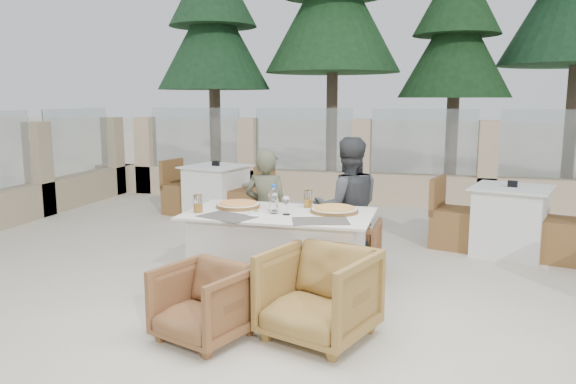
% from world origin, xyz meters
% --- Properties ---
extents(ground, '(80.00, 80.00, 0.00)m').
position_xyz_m(ground, '(0.00, 0.00, 0.00)').
color(ground, beige).
rests_on(ground, ground).
extents(sand_patch, '(30.00, 16.00, 0.01)m').
position_xyz_m(sand_patch, '(0.00, 14.00, 0.01)').
color(sand_patch, beige).
rests_on(sand_patch, ground).
extents(perimeter_wall_far, '(10.00, 0.34, 1.60)m').
position_xyz_m(perimeter_wall_far, '(0.00, 4.80, 0.80)').
color(perimeter_wall_far, beige).
rests_on(perimeter_wall_far, ground).
extents(pine_far_left, '(2.42, 2.42, 5.50)m').
position_xyz_m(pine_far_left, '(-3.50, 7.00, 2.75)').
color(pine_far_left, '#1C4323').
rests_on(pine_far_left, ground).
extents(pine_mid_left, '(2.86, 2.86, 6.50)m').
position_xyz_m(pine_mid_left, '(-1.00, 7.50, 3.25)').
color(pine_mid_left, '#1F4922').
rests_on(pine_mid_left, ground).
extents(pine_centre, '(2.20, 2.20, 5.00)m').
position_xyz_m(pine_centre, '(1.50, 7.20, 2.50)').
color(pine_centre, '#1B401D').
rests_on(pine_centre, ground).
extents(dining_table, '(1.60, 0.90, 0.77)m').
position_xyz_m(dining_table, '(-0.09, 0.01, 0.39)').
color(dining_table, silver).
rests_on(dining_table, ground).
extents(placemat_near_left, '(0.53, 0.45, 0.00)m').
position_xyz_m(placemat_near_left, '(-0.46, -0.28, 0.77)').
color(placemat_near_left, '#4F4944').
rests_on(placemat_near_left, dining_table).
extents(placemat_near_right, '(0.52, 0.41, 0.00)m').
position_xyz_m(placemat_near_right, '(0.32, -0.25, 0.77)').
color(placemat_near_right, '#504C45').
rests_on(placemat_near_right, dining_table).
extents(pizza_left, '(0.47, 0.47, 0.05)m').
position_xyz_m(pizza_left, '(-0.51, 0.13, 0.80)').
color(pizza_left, '#E1581E').
rests_on(pizza_left, dining_table).
extents(pizza_right, '(0.49, 0.49, 0.05)m').
position_xyz_m(pizza_right, '(0.37, 0.13, 0.80)').
color(pizza_right, orange).
rests_on(pizza_right, dining_table).
extents(water_bottle, '(0.09, 0.09, 0.25)m').
position_xyz_m(water_bottle, '(-0.13, -0.03, 0.90)').
color(water_bottle, '#9EBCD0').
rests_on(water_bottle, dining_table).
extents(wine_glass_centre, '(0.09, 0.09, 0.18)m').
position_xyz_m(wine_glass_centre, '(-0.17, 0.07, 0.86)').
color(wine_glass_centre, white).
rests_on(wine_glass_centre, dining_table).
extents(wine_glass_near, '(0.08, 0.08, 0.18)m').
position_xyz_m(wine_glass_near, '(-0.01, -0.07, 0.86)').
color(wine_glass_near, white).
rests_on(wine_glass_near, dining_table).
extents(beer_glass_left, '(0.10, 0.10, 0.15)m').
position_xyz_m(beer_glass_left, '(-0.77, -0.17, 0.85)').
color(beer_glass_left, orange).
rests_on(beer_glass_left, dining_table).
extents(beer_glass_right, '(0.09, 0.09, 0.15)m').
position_xyz_m(beer_glass_right, '(0.10, 0.29, 0.85)').
color(beer_glass_right, orange).
rests_on(beer_glass_right, dining_table).
extents(olive_dish, '(0.12, 0.12, 0.04)m').
position_xyz_m(olive_dish, '(-0.25, -0.15, 0.79)').
color(olive_dish, white).
rests_on(olive_dish, dining_table).
extents(armchair_far_left, '(0.86, 0.87, 0.64)m').
position_xyz_m(armchair_far_left, '(-0.50, 0.79, 0.32)').
color(armchair_far_left, brown).
rests_on(armchair_far_left, ground).
extents(armchair_far_right, '(0.60, 0.62, 0.55)m').
position_xyz_m(armchair_far_right, '(0.39, 0.87, 0.27)').
color(armchair_far_right, brown).
rests_on(armchair_far_right, ground).
extents(armchair_near_left, '(0.77, 0.78, 0.56)m').
position_xyz_m(armchair_near_left, '(-0.39, -0.97, 0.28)').
color(armchair_near_left, brown).
rests_on(armchair_near_left, ground).
extents(armchair_near_right, '(0.92, 0.93, 0.67)m').
position_xyz_m(armchair_near_right, '(0.41, -0.73, 0.33)').
color(armchair_near_right, olive).
rests_on(armchair_near_right, ground).
extents(diner_left, '(0.48, 0.34, 1.25)m').
position_xyz_m(diner_left, '(-0.41, 0.69, 0.63)').
color(diner_left, '#54563F').
rests_on(diner_left, ground).
extents(diner_right, '(0.81, 0.72, 1.38)m').
position_xyz_m(diner_right, '(0.40, 0.72, 0.69)').
color(diner_right, '#3B3D40').
rests_on(diner_right, ground).
extents(bg_table_a, '(1.79, 1.19, 0.77)m').
position_xyz_m(bg_table_a, '(-1.89, 3.02, 0.39)').
color(bg_table_a, white).
rests_on(bg_table_a, ground).
extents(bg_table_b, '(1.80, 1.25, 0.77)m').
position_xyz_m(bg_table_b, '(2.04, 2.02, 0.39)').
color(bg_table_b, white).
rests_on(bg_table_b, ground).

